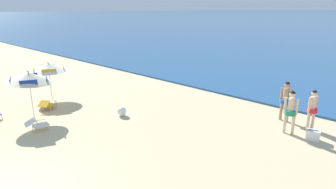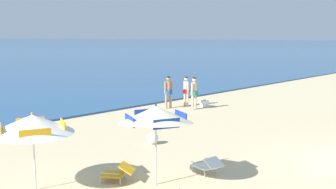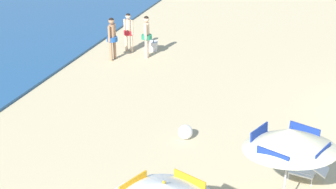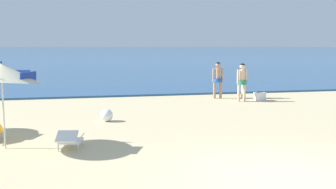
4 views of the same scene
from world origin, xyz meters
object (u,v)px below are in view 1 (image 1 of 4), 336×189
lounge_chair_beside_umbrella (47,105)px  person_standing_beside (286,98)px  lounge_chair_under_umbrella (37,124)px  beach_umbrella_striped_main (29,77)px  cooler_box (313,135)px  beach_ball (122,111)px  beach_umbrella_striped_second (48,67)px  person_standing_near_shore (312,107)px  person_wading_in (291,109)px

lounge_chair_beside_umbrella → person_standing_beside: 11.25m
lounge_chair_under_umbrella → person_standing_beside: size_ratio=0.54×
beach_umbrella_striped_main → cooler_box: 12.05m
person_standing_beside → beach_umbrella_striped_main: bearing=-137.6°
cooler_box → beach_ball: size_ratio=1.33×
beach_umbrella_striped_main → lounge_chair_beside_umbrella: 1.97m
person_standing_beside → beach_umbrella_striped_second: bearing=-152.3°
beach_ball → person_standing_beside: bearing=39.6°
beach_umbrella_striped_second → person_standing_near_shore: (12.03, 5.44, -0.77)m
lounge_chair_beside_umbrella → person_standing_beside: size_ratio=0.57×
beach_umbrella_striped_second → person_standing_near_shore: 13.22m
beach_umbrella_striped_second → person_standing_near_shore: size_ratio=1.57×
person_wading_in → person_standing_near_shore: bearing=64.4°
person_standing_beside → person_wading_in: 1.44m
person_standing_beside → person_standing_near_shore: bearing=-11.5°
lounge_chair_under_umbrella → beach_ball: lounge_chair_under_umbrella is taller
beach_umbrella_striped_main → lounge_chair_under_umbrella: 2.34m
cooler_box → beach_ball: bearing=-154.7°
person_wading_in → person_standing_beside: bearing=120.3°
lounge_chair_under_umbrella → beach_umbrella_striped_second: bearing=148.5°
beach_umbrella_striped_second → person_standing_beside: size_ratio=1.49×
beach_umbrella_striped_main → lounge_chair_beside_umbrella: size_ratio=2.78×
beach_umbrella_striped_main → person_standing_beside: 11.39m
lounge_chair_under_umbrella → lounge_chair_beside_umbrella: 2.59m
person_standing_near_shore → person_standing_beside: 1.23m
lounge_chair_beside_umbrella → person_standing_near_shore: size_ratio=0.60×
person_standing_near_shore → person_standing_beside: bearing=168.5°
lounge_chair_beside_umbrella → person_wading_in: bearing=29.6°
person_standing_beside → beach_ball: bearing=-140.4°
lounge_chair_beside_umbrella → beach_ball: 3.89m
lounge_chair_beside_umbrella → beach_umbrella_striped_second: bearing=150.1°
lounge_chair_under_umbrella → person_standing_near_shore: size_ratio=0.57×
lounge_chair_under_umbrella → person_wading_in: 10.24m
lounge_chair_beside_umbrella → person_standing_near_shore: bearing=32.6°
beach_umbrella_striped_second → person_standing_beside: beach_umbrella_striped_second is taller
lounge_chair_under_umbrella → beach_ball: size_ratio=2.27×
beach_umbrella_striped_second → person_standing_near_shore: bearing=24.3°
lounge_chair_under_umbrella → beach_ball: (1.11, 3.47, -0.06)m
lounge_chair_beside_umbrella → person_standing_beside: bearing=37.0°
person_standing_beside → cooler_box: person_standing_beside is taller
person_standing_beside → cooler_box: size_ratio=3.15×
cooler_box → person_wading_in: bearing=-178.2°
lounge_chair_beside_umbrella → lounge_chair_under_umbrella: bearing=-32.8°
beach_umbrella_striped_main → beach_umbrella_striped_second: beach_umbrella_striped_main is taller
beach_umbrella_striped_main → person_standing_beside: bearing=42.4°
beach_umbrella_striped_second → lounge_chair_beside_umbrella: (1.86, -1.07, -1.48)m
person_wading_in → beach_ball: 7.31m
person_standing_beside → beach_ball: size_ratio=4.18×
person_wading_in → beach_umbrella_striped_main: bearing=-144.9°
beach_umbrella_striped_second → person_standing_beside: 12.24m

